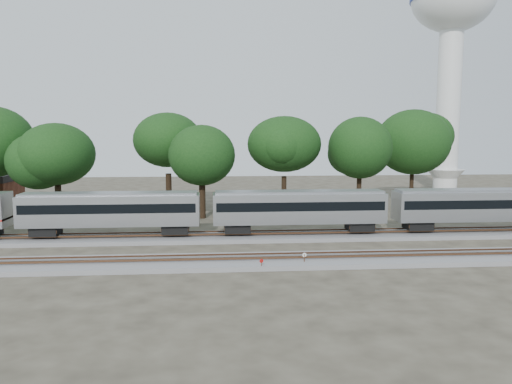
% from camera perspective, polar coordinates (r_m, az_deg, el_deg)
% --- Properties ---
extents(ground, '(160.00, 160.00, 0.00)m').
position_cam_1_polar(ground, '(46.23, -3.68, -6.95)').
color(ground, '#383328').
rests_on(ground, ground).
extents(track_far, '(160.00, 5.00, 0.73)m').
position_cam_1_polar(track_far, '(52.04, -3.78, -5.15)').
color(track_far, slate).
rests_on(track_far, ground).
extents(track_near, '(160.00, 5.00, 0.73)m').
position_cam_1_polar(track_near, '(42.31, -3.60, -7.97)').
color(track_near, slate).
rests_on(track_near, ground).
extents(train, '(92.95, 3.21, 4.73)m').
position_cam_1_polar(train, '(52.21, 5.11, -1.70)').
color(train, '#ACAFB3').
rests_on(train, ground).
extents(switch_stand_red, '(0.30, 0.08, 0.96)m').
position_cam_1_polar(switch_stand_red, '(40.17, 0.62, -8.16)').
color(switch_stand_red, '#512D19').
rests_on(switch_stand_red, ground).
extents(switch_stand_white, '(0.37, 0.09, 1.16)m').
position_cam_1_polar(switch_stand_white, '(41.59, 5.55, -7.49)').
color(switch_stand_white, '#512D19').
rests_on(switch_stand_white, ground).
extents(switch_lever, '(0.53, 0.36, 0.30)m').
position_cam_1_polar(switch_lever, '(41.48, 5.98, -8.37)').
color(switch_lever, '#512D19').
rests_on(switch_lever, ground).
extents(water_tower, '(14.89, 14.89, 41.21)m').
position_cam_1_polar(water_tower, '(100.00, 21.51, 17.65)').
color(water_tower, silver).
rests_on(water_tower, ground).
extents(tree_2, '(8.47, 8.47, 11.94)m').
position_cam_1_polar(tree_2, '(65.98, -21.86, 4.02)').
color(tree_2, black).
rests_on(tree_2, ground).
extents(tree_3, '(10.11, 10.11, 14.26)m').
position_cam_1_polar(tree_3, '(69.31, -10.05, 5.86)').
color(tree_3, black).
rests_on(tree_3, ground).
extents(tree_4, '(8.23, 8.23, 11.60)m').
position_cam_1_polar(tree_4, '(63.83, -6.22, 4.18)').
color(tree_4, black).
rests_on(tree_4, ground).
extents(tree_5, '(9.56, 9.56, 13.48)m').
position_cam_1_polar(tree_5, '(67.38, 3.25, 5.47)').
color(tree_5, black).
rests_on(tree_5, ground).
extents(tree_6, '(9.05, 9.05, 12.75)m').
position_cam_1_polar(tree_6, '(69.55, 11.80, 4.96)').
color(tree_6, black).
rests_on(tree_6, ground).
extents(tree_7, '(9.67, 9.67, 13.64)m').
position_cam_1_polar(tree_7, '(79.22, 17.51, 5.45)').
color(tree_7, black).
rests_on(tree_7, ground).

